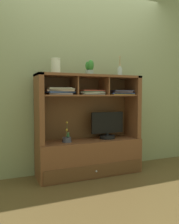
{
  "coord_description": "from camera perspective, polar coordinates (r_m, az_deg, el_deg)",
  "views": [
    {
      "loc": [
        -1.2,
        -2.82,
        1.05
      ],
      "look_at": [
        0.0,
        0.0,
        0.83
      ],
      "focal_mm": 37.61,
      "sensor_mm": 36.0,
      "label": 1
    }
  ],
  "objects": [
    {
      "name": "potted_succulent",
      "position": [
        3.08,
        0.08,
        10.58
      ],
      "size": [
        0.12,
        0.12,
        0.19
      ],
      "color": "#889D91",
      "rests_on": "media_console"
    },
    {
      "name": "floor_plane",
      "position": [
        3.25,
        0.0,
        -14.96
      ],
      "size": [
        6.0,
        6.0,
        0.02
      ],
      "primitive_type": "cube",
      "color": "brown",
      "rests_on": "ground"
    },
    {
      "name": "media_console",
      "position": [
        3.14,
        -0.07,
        -7.63
      ],
      "size": [
        1.38,
        0.44,
        1.31
      ],
      "color": "brown",
      "rests_on": "ground"
    },
    {
      "name": "tv_monitor",
      "position": [
        3.21,
        4.34,
        -3.62
      ],
      "size": [
        0.47,
        0.21,
        0.36
      ],
      "color": "black",
      "rests_on": "media_console"
    },
    {
      "name": "magazine_stack_centre",
      "position": [
        3.08,
        0.39,
        4.79
      ],
      "size": [
        0.35,
        0.26,
        0.06
      ],
      "color": "slate",
      "rests_on": "media_console"
    },
    {
      "name": "potted_orchid",
      "position": [
        2.99,
        -5.53,
        -6.56
      ],
      "size": [
        0.12,
        0.12,
        0.26
      ],
      "color": "#444656",
      "rests_on": "media_console"
    },
    {
      "name": "ceramic_vase",
      "position": [
        2.95,
        -8.24,
        10.99
      ],
      "size": [
        0.12,
        0.12,
        0.19
      ],
      "color": "silver",
      "rests_on": "media_console"
    },
    {
      "name": "magazine_stack_right",
      "position": [
        2.9,
        -7.2,
        5.08
      ],
      "size": [
        0.35,
        0.24,
        0.09
      ],
      "color": "gray",
      "rests_on": "media_console"
    },
    {
      "name": "back_wall",
      "position": [
        3.31,
        -1.63,
        10.18
      ],
      "size": [
        6.0,
        0.02,
        2.8
      ],
      "primitive_type": "cube",
      "color": "gray",
      "rests_on": "ground"
    },
    {
      "name": "magazine_stack_left",
      "position": [
        3.23,
        7.66,
        4.71
      ],
      "size": [
        0.34,
        0.24,
        0.06
      ],
      "color": "#B7912F",
      "rests_on": "media_console"
    },
    {
      "name": "diffuser_bottle",
      "position": [
        3.28,
        7.39,
        9.72
      ],
      "size": [
        0.07,
        0.07,
        0.28
      ],
      "color": "#AFC0BB",
      "rests_on": "media_console"
    }
  ]
}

